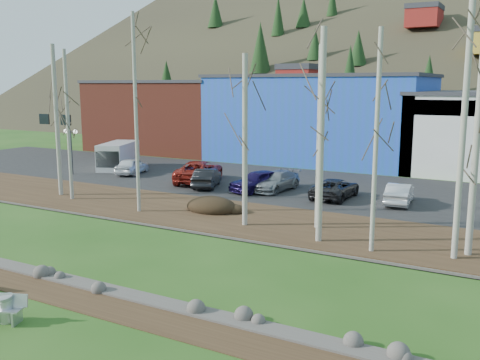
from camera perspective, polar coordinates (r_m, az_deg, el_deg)
The scene contains 30 objects.
ground at distance 18.00m, azimuth -19.65°, elevation -14.60°, with size 200.00×200.00×0.00m, color #204B13.
dirt_strip at distance 19.30m, azimuth -14.87°, elevation -12.57°, with size 80.00×1.80×0.03m, color #382616.
near_bank_rocks at distance 19.98m, azimuth -12.84°, elevation -11.73°, with size 80.00×0.80×0.50m, color #47423D, non-canonical shape.
river at distance 22.97m, azimuth -5.93°, elevation -8.58°, with size 80.00×8.00×0.90m, color #151E32, non-canonical shape.
far_bank_rocks at distance 26.27m, azimuth -0.77°, elevation -6.11°, with size 80.00×0.80×0.46m, color #47423D, non-canonical shape.
far_bank at distance 28.97m, azimuth 2.40°, elevation -4.42°, with size 80.00×7.00×0.15m, color #382616.
parking_lot at distance 38.41m, azimuth 9.48°, elevation -0.92°, with size 80.00×14.00×0.14m, color black.
building_brick at distance 61.69m, azimuth -7.33°, elevation 6.87°, with size 16.32×12.24×7.80m.
building_blue at distance 53.02m, azimuth 8.64°, elevation 6.58°, with size 20.40×12.24×8.30m.
hillside at distance 95.92m, azimuth 22.30°, elevation 15.50°, with size 160.00×72.00×35.00m, color #302A1E, non-canonical shape.
litter_bin at distance 18.72m, azimuth -23.65°, elevation -12.57°, with size 0.46×0.46×0.79m, color #B3B5B8.
dirt_mound at distance 31.00m, azimuth -3.07°, elevation -2.73°, with size 3.12×2.20×0.61m, color black.
birch_0 at distance 36.84m, azimuth -18.96°, elevation 5.98°, with size 0.28×0.28×9.75m.
birch_1 at distance 35.20m, azimuth -17.86°, elevation 5.55°, with size 0.21×0.21×9.35m.
birch_2 at distance 30.68m, azimuth -11.04°, elevation 6.89°, with size 0.20×0.20×11.12m.
birch_3 at distance 27.17m, azimuth 0.53°, elevation 4.15°, with size 0.27×0.27×8.73m.
birch_4 at distance 26.90m, azimuth 8.41°, elevation 4.40°, with size 0.22×0.22×9.12m.
birch_5 at distance 23.43m, azimuth 14.31°, elevation 3.88°, with size 0.20×0.20×9.55m.
birch_6 at distance 24.52m, azimuth 8.65°, elevation 4.55°, with size 0.28×0.28×9.72m.
birch_7 at distance 24.32m, azimuth 23.84°, elevation 2.50°, with size 0.29×0.29×8.67m.
birch_8 at distance 23.47m, azimuth 22.71°, elevation 4.93°, with size 0.26×0.26×10.78m.
street_lamp at distance 45.34m, azimuth -17.59°, elevation 4.19°, with size 1.40×0.34×3.66m.
car_0 at distance 44.53m, azimuth -11.44°, elevation 1.50°, with size 1.59×3.94×1.34m, color white.
car_1 at distance 38.09m, azimuth -3.56°, elevation 0.25°, with size 1.43×4.10×1.35m, color black.
car_2 at distance 40.18m, azimuth -4.39°, elevation 0.94°, with size 2.66×5.77×1.60m, color #A0251B.
car_3 at distance 36.89m, azimuth 3.85°, elevation -0.11°, with size 1.85×4.55×1.32m, color gray.
car_4 at distance 36.48m, azimuth 1.95°, elevation -0.09°, with size 1.73×4.30×1.46m, color #1A0F45.
car_5 at distance 34.06m, azimuth 16.65°, elevation -1.39°, with size 1.38×3.95×1.30m, color silver.
car_6 at distance 34.90m, azimuth 10.11°, elevation -0.88°, with size 2.11×4.58×1.27m, color #252426.
van_grey at distance 47.53m, azimuth -12.94°, elevation 2.53°, with size 3.87×5.55×2.24m.
Camera 1 is at (12.59, -10.55, 7.36)m, focal length 40.00 mm.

